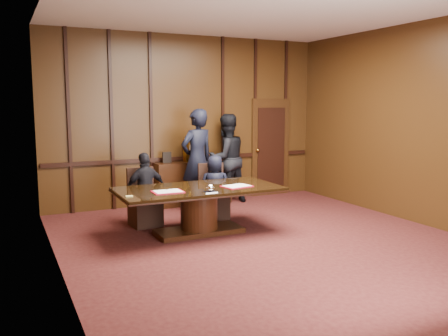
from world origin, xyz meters
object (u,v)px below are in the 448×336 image
conference_table (199,203)px  witness_right (226,159)px  signatory_right (215,187)px  witness_left (197,160)px  signatory_left (146,190)px  sideboard (193,181)px

conference_table → witness_right: bearing=54.0°
signatory_right → witness_left: bearing=-70.4°
signatory_left → witness_right: size_ratio=0.68×
signatory_left → witness_right: (2.10, 1.20, 0.30)m
signatory_left → witness_left: 1.57m
conference_table → witness_left: witness_left is taller
sideboard → witness_right: bearing=-12.9°
sideboard → signatory_left: 1.96m
signatory_left → witness_left: bearing=-154.7°
sideboard → witness_left: (-0.12, -0.54, 0.51)m
sideboard → witness_right: size_ratio=0.85×
signatory_left → signatory_right: 1.30m
witness_right → signatory_left: bearing=22.9°
signatory_left → signatory_right: bearing=172.9°
witness_left → conference_table: bearing=53.6°
conference_table → signatory_left: 1.04m
signatory_left → witness_left: size_ratio=0.64×
sideboard → conference_table: size_ratio=0.61×
signatory_left → witness_left: (1.29, 0.82, 0.36)m
conference_table → witness_left: bearing=68.6°
sideboard → signatory_right: bearing=-94.3°
witness_right → conference_table: bearing=47.2°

